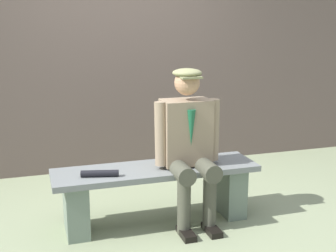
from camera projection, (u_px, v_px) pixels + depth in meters
The scene contains 5 objects.
ground_plane at pixel (156, 221), 3.90m from camera, with size 30.00×30.00×0.00m, color gray.
bench at pixel (156, 187), 3.83m from camera, with size 1.73×0.47×0.49m.
seated_man at pixel (188, 140), 3.75m from camera, with size 0.57×0.59×1.32m.
rolled_magazine at pixel (100, 173), 3.56m from camera, with size 0.05×0.05×0.30m, color black.
stadium_wall at pixel (116, 84), 5.23m from camera, with size 12.00×0.24×1.97m, color #66554E.
Camera 1 is at (0.99, 3.48, 1.69)m, focal length 48.27 mm.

